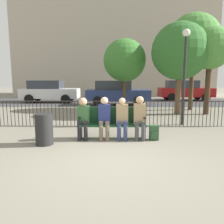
{
  "coord_description": "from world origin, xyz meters",
  "views": [
    {
      "loc": [
        0.08,
        -4.46,
        1.75
      ],
      "look_at": [
        0.0,
        1.76,
        0.8
      ],
      "focal_mm": 35.0,
      "sensor_mm": 36.0,
      "label": 1
    }
  ],
  "objects": [
    {
      "name": "parked_car_1",
      "position": [
        5.68,
        13.2,
        0.84
      ],
      "size": [
        4.2,
        1.94,
        1.62
      ],
      "color": "maroon",
      "rests_on": "ground"
    },
    {
      "name": "tree_0",
      "position": [
        3.21,
        6.4,
        3.04
      ],
      "size": [
        2.75,
        2.75,
        4.43
      ],
      "color": "brown",
      "rests_on": "ground"
    },
    {
      "name": "tree_2",
      "position": [
        4.61,
        6.3,
        3.15
      ],
      "size": [
        2.01,
        2.01,
        4.2
      ],
      "color": "#422D1E",
      "rests_on": "ground"
    },
    {
      "name": "parked_car_0",
      "position": [
        -4.81,
        11.81,
        0.84
      ],
      "size": [
        4.2,
        1.94,
        1.62
      ],
      "color": "silver",
      "rests_on": "ground"
    },
    {
      "name": "parked_car_2",
      "position": [
        0.2,
        10.22,
        0.84
      ],
      "size": [
        4.2,
        1.94,
        1.62
      ],
      "color": "navy",
      "rests_on": "ground"
    },
    {
      "name": "trash_bin",
      "position": [
        -1.8,
        1.2,
        0.42
      ],
      "size": [
        0.46,
        0.46,
        0.84
      ],
      "color": "black",
      "rests_on": "ground"
    },
    {
      "name": "backpack",
      "position": [
        1.21,
        1.67,
        0.21
      ],
      "size": [
        0.25,
        0.23,
        0.43
      ],
      "color": "#284C2D",
      "rests_on": "ground"
    },
    {
      "name": "tree_1",
      "position": [
        4.36,
        7.89,
        3.8
      ],
      "size": [
        2.84,
        2.84,
        5.23
      ],
      "color": "#4C3823",
      "rests_on": "ground"
    },
    {
      "name": "street_surface",
      "position": [
        0.0,
        12.0,
        0.0
      ],
      "size": [
        24.0,
        6.0,
        0.01
      ],
      "color": "#3D3D3F",
      "rests_on": "ground"
    },
    {
      "name": "park_bench",
      "position": [
        0.0,
        1.84,
        0.5
      ],
      "size": [
        1.97,
        0.45,
        0.92
      ],
      "color": "#14381E",
      "rests_on": "ground"
    },
    {
      "name": "tree_3",
      "position": [
        0.63,
        7.98,
        2.75
      ],
      "size": [
        2.36,
        2.36,
        3.94
      ],
      "color": "#4C3823",
      "rests_on": "ground"
    },
    {
      "name": "ground_plane",
      "position": [
        0.0,
        0.0,
        0.0
      ],
      "size": [
        80.0,
        80.0,
        0.0
      ],
      "primitive_type": "plane",
      "color": "gray"
    },
    {
      "name": "seated_person_2",
      "position": [
        0.29,
        1.71,
        0.67
      ],
      "size": [
        0.34,
        0.39,
        1.21
      ],
      "color": "navy",
      "rests_on": "ground"
    },
    {
      "name": "building_facade",
      "position": [
        0.0,
        20.0,
        9.83
      ],
      "size": [
        20.0,
        6.0,
        19.65
      ],
      "color": "#B2A893",
      "rests_on": "ground"
    },
    {
      "name": "seated_person_3",
      "position": [
        0.79,
        1.71,
        0.71
      ],
      "size": [
        0.34,
        0.39,
        1.26
      ],
      "color": "#3D3D42",
      "rests_on": "ground"
    },
    {
      "name": "seated_person_0",
      "position": [
        -0.83,
        1.71,
        0.7
      ],
      "size": [
        0.34,
        0.39,
        1.22
      ],
      "color": "black",
      "rests_on": "ground"
    },
    {
      "name": "fence_railing",
      "position": [
        -0.02,
        3.52,
        0.56
      ],
      "size": [
        9.01,
        0.03,
        0.95
      ],
      "color": "#2D2823",
      "rests_on": "ground"
    },
    {
      "name": "seated_person_1",
      "position": [
        -0.22,
        1.71,
        0.69
      ],
      "size": [
        0.34,
        0.39,
        1.23
      ],
      "color": "brown",
      "rests_on": "ground"
    },
    {
      "name": "lamp_post",
      "position": [
        2.66,
        3.78,
        2.35
      ],
      "size": [
        0.28,
        0.28,
        3.53
      ],
      "color": "black",
      "rests_on": "ground"
    }
  ]
}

